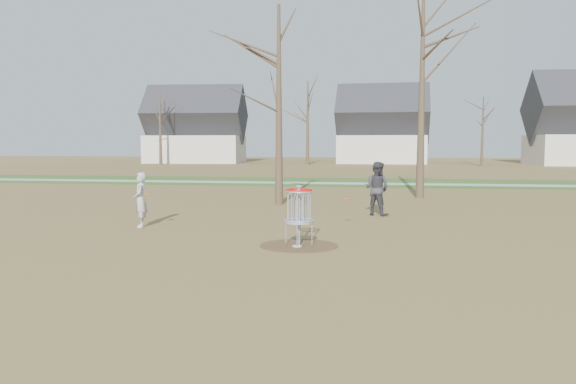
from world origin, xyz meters
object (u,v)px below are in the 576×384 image
Objects in this scene: player_standing at (140,200)px; player_throwing at (377,188)px; disc_golf_basket at (299,206)px; disc_grounded at (297,246)px.

player_throwing reaches higher than player_standing.
player_throwing is 1.29× the size of disc_golf_basket.
player_standing is 5.33m from disc_grounded.
player_standing is at bearing 57.36° from player_throwing.
player_throwing is (6.50, 3.68, 0.11)m from player_standing.
disc_golf_basket is (-1.72, -5.82, 0.04)m from player_throwing.
disc_golf_basket is at bearing 81.24° from disc_grounded.
player_standing is 1.13× the size of disc_golf_basket.
player_standing reaches higher than disc_golf_basket.
player_throwing reaches higher than disc_golf_basket.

